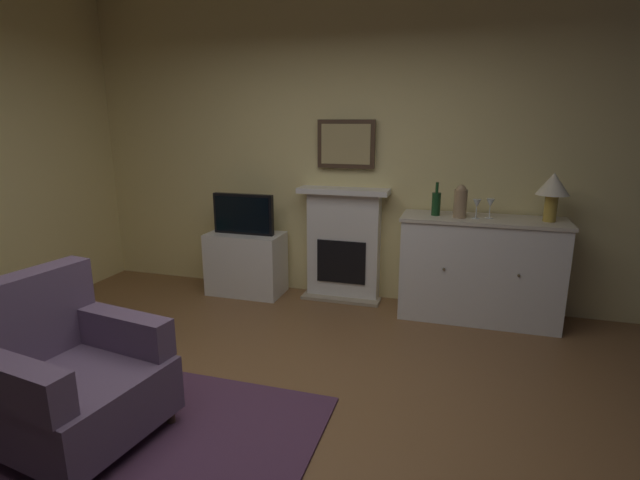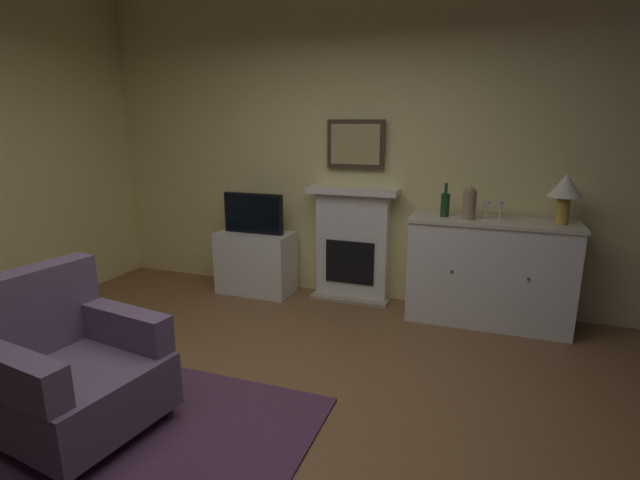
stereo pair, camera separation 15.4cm
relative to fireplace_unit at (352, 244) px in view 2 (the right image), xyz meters
name	(u,v)px [view 2 (the right image)]	position (x,y,z in m)	size (l,w,h in m)	color
ground_plane	(243,435)	(-0.01, -2.23, -0.60)	(5.47, 4.77, 0.10)	brown
wall_rear	(357,147)	(-0.01, 0.13, 0.93)	(5.47, 0.06, 2.96)	#EAD68C
area_rug	(103,438)	(-0.69, -2.59, -0.54)	(2.22, 1.61, 0.02)	#4C2D47
fireplace_unit	(352,244)	(0.00, 0.00, 0.00)	(0.87, 0.30, 1.10)	white
framed_picture	(356,144)	(0.00, 0.05, 0.96)	(0.55, 0.04, 0.45)	#473323
sideboard_cabinet	(489,272)	(1.27, -0.18, -0.09)	(1.37, 0.49, 0.92)	white
table_lamp	(565,189)	(1.78, -0.18, 0.65)	(0.26, 0.26, 0.40)	#B79338
wine_bottle	(445,204)	(0.87, -0.18, 0.48)	(0.08, 0.08, 0.29)	#193F1E
wine_glass_left	(486,206)	(1.20, -0.23, 0.49)	(0.07, 0.07, 0.16)	silver
wine_glass_center	(500,205)	(1.31, -0.17, 0.49)	(0.07, 0.07, 0.16)	silver
vase_decorative	(469,203)	(1.07, -0.23, 0.51)	(0.11, 0.11, 0.28)	#9E7F5B
tv_cabinet	(256,262)	(-0.97, -0.16, -0.24)	(0.75, 0.42, 0.63)	white
tv_set	(253,213)	(-0.98, -0.19, 0.28)	(0.62, 0.07, 0.40)	black
potted_plant_fern	(52,306)	(-2.06, -1.67, -0.29)	(0.30, 0.30, 0.43)	silver
armchair	(68,369)	(-0.91, -2.56, -0.17)	(0.91, 0.88, 0.92)	#604C66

